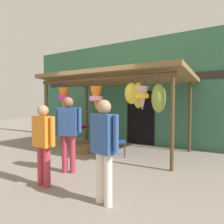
# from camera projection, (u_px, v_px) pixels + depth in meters

# --- Properties ---
(ground_plane) EXTENTS (30.00, 30.00, 0.00)m
(ground_plane) POSITION_uv_depth(u_px,v_px,m) (103.00, 156.00, 6.00)
(ground_plane) COLOR gray
(shop_facade) EXTENTS (10.10, 0.29, 3.94)m
(shop_facade) POSITION_uv_depth(u_px,v_px,m) (136.00, 92.00, 7.93)
(shop_facade) COLOR #387056
(shop_facade) RESTS_ON ground_plane
(market_stall_canopy) EXTENTS (4.62, 2.64, 2.49)m
(market_stall_canopy) POSITION_uv_depth(u_px,v_px,m) (116.00, 83.00, 6.36)
(market_stall_canopy) COLOR brown
(market_stall_canopy) RESTS_ON ground_plane
(display_table) EXTENTS (1.16, 0.75, 0.67)m
(display_table) POSITION_uv_depth(u_px,v_px,m) (78.00, 129.00, 7.58)
(display_table) COLOR brown
(display_table) RESTS_ON ground_plane
(flower_heap_on_table) EXTENTS (0.71, 0.50, 0.12)m
(flower_heap_on_table) POSITION_uv_depth(u_px,v_px,m) (79.00, 125.00, 7.54)
(flower_heap_on_table) COLOR #D13399
(flower_heap_on_table) RESTS_ON display_table
(folding_chair) EXTENTS (0.53, 0.53, 0.84)m
(folding_chair) POSITION_uv_depth(u_px,v_px,m) (116.00, 139.00, 5.99)
(folding_chair) COLOR #2347A8
(folding_chair) RESTS_ON ground_plane
(wicker_basket_by_table) EXTENTS (0.54, 0.54, 0.22)m
(wicker_basket_by_table) POSITION_uv_depth(u_px,v_px,m) (84.00, 149.00, 6.48)
(wicker_basket_by_table) COLOR brown
(wicker_basket_by_table) RESTS_ON ground_plane
(vendor_in_orange) EXTENTS (0.59, 0.25, 1.53)m
(vendor_in_orange) POSITION_uv_depth(u_px,v_px,m) (43.00, 139.00, 3.84)
(vendor_in_orange) COLOR #B23347
(vendor_in_orange) RESTS_ON ground_plane
(customer_foreground) EXTENTS (0.58, 0.31, 1.62)m
(customer_foreground) POSITION_uv_depth(u_px,v_px,m) (104.00, 143.00, 3.14)
(customer_foreground) COLOR silver
(customer_foreground) RESTS_ON ground_plane
(shopper_by_bananas) EXTENTS (0.55, 0.37, 1.70)m
(shopper_by_bananas) POSITION_uv_depth(u_px,v_px,m) (68.00, 128.00, 4.58)
(shopper_by_bananas) COLOR #B23347
(shopper_by_bananas) RESTS_ON ground_plane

